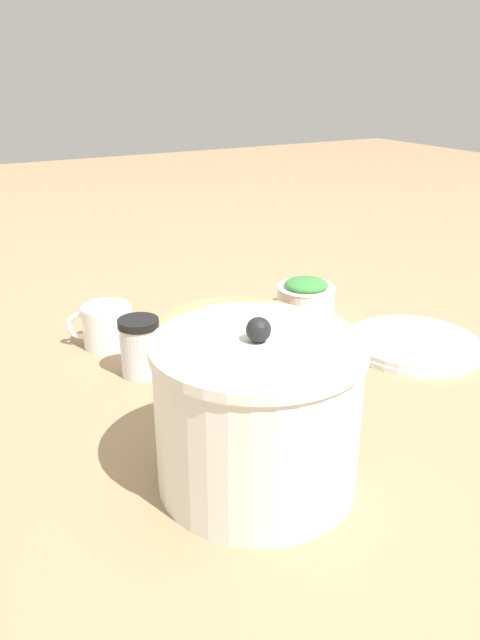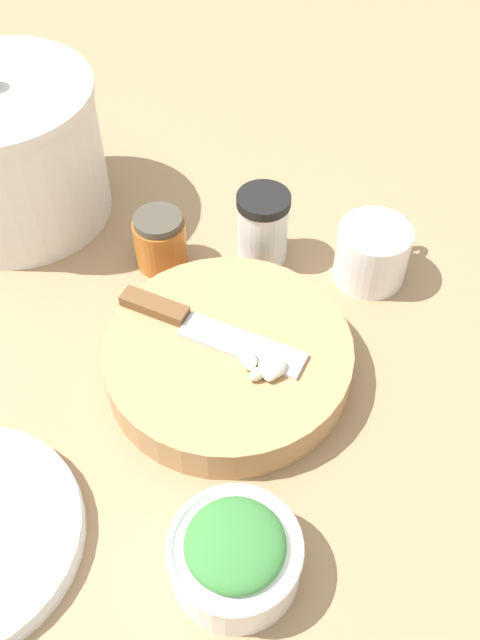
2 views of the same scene
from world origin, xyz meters
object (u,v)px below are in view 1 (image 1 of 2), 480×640
(garlic_cloves, at_px, (233,308))
(stock_pot, at_px, (258,413))
(honey_jar, at_px, (201,375))
(coffee_mug, at_px, (107,326))
(cutting_board, at_px, (236,334))
(spice_jar, at_px, (140,347))
(herb_bowl, at_px, (306,295))
(chef_knife, at_px, (241,328))
(plate_stack, at_px, (413,344))

(garlic_cloves, bearing_deg, stock_pot, 64.93)
(honey_jar, height_order, stock_pot, stock_pot)
(garlic_cloves, xyz_separation_m, coffee_mug, (0.22, -0.07, -0.02))
(cutting_board, xyz_separation_m, spice_jar, (0.19, 0.02, 0.03))
(herb_bowl, distance_m, coffee_mug, 0.40)
(chef_knife, height_order, plate_stack, chef_knife)
(coffee_mug, bearing_deg, spice_jar, 94.57)
(chef_knife, relative_size, honey_jar, 2.97)
(chef_knife, xyz_separation_m, stock_pot, (0.16, 0.31, 0.04))
(honey_jar, xyz_separation_m, stock_pot, (0.03, 0.21, 0.06))
(honey_jar, bearing_deg, plate_stack, 175.56)
(garlic_cloves, bearing_deg, cutting_board, 66.57)
(chef_knife, bearing_deg, plate_stack, -18.96)
(cutting_board, bearing_deg, spice_jar, 6.34)
(plate_stack, bearing_deg, cutting_board, -32.29)
(herb_bowl, distance_m, spice_jar, 0.40)
(chef_knife, relative_size, coffee_mug, 1.96)
(coffee_mug, height_order, stock_pot, stock_pot)
(cutting_board, xyz_separation_m, herb_bowl, (-0.21, -0.08, 0.01))
(cutting_board, relative_size, plate_stack, 1.17)
(spice_jar, height_order, plate_stack, spice_jar)
(honey_jar, relative_size, stock_pot, 0.30)
(spice_jar, bearing_deg, garlic_cloves, -162.05)
(cutting_board, relative_size, garlic_cloves, 4.76)
(spice_jar, height_order, honey_jar, spice_jar)
(herb_bowl, relative_size, stock_pot, 0.49)
(coffee_mug, bearing_deg, stock_pot, 93.81)
(garlic_cloves, height_order, stock_pot, stock_pot)
(chef_knife, distance_m, spice_jar, 0.18)
(stock_pot, bearing_deg, plate_stack, -156.76)
(cutting_board, distance_m, honey_jar, 0.19)
(cutting_board, xyz_separation_m, honey_jar, (0.13, 0.14, 0.01))
(chef_knife, bearing_deg, cutting_board, 81.17)
(chef_knife, bearing_deg, stock_pot, -110.14)
(spice_jar, bearing_deg, herb_bowl, -165.57)
(coffee_mug, bearing_deg, cutting_board, 149.86)
(cutting_board, bearing_deg, stock_pot, 64.71)
(garlic_cloves, height_order, honey_jar, honey_jar)
(stock_pot, bearing_deg, cutting_board, -115.29)
(honey_jar, bearing_deg, coffee_mug, -75.92)
(coffee_mug, xyz_separation_m, plate_stack, (-0.46, 0.28, -0.03))
(coffee_mug, distance_m, honey_jar, 0.26)
(spice_jar, xyz_separation_m, stock_pot, (-0.02, 0.33, 0.04))
(garlic_cloves, distance_m, spice_jar, 0.22)
(herb_bowl, height_order, stock_pot, stock_pot)
(cutting_board, bearing_deg, plate_stack, 147.71)
(herb_bowl, relative_size, coffee_mug, 1.07)
(chef_knife, relative_size, stock_pot, 0.90)
(honey_jar, distance_m, stock_pot, 0.22)
(garlic_cloves, relative_size, honey_jar, 0.77)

